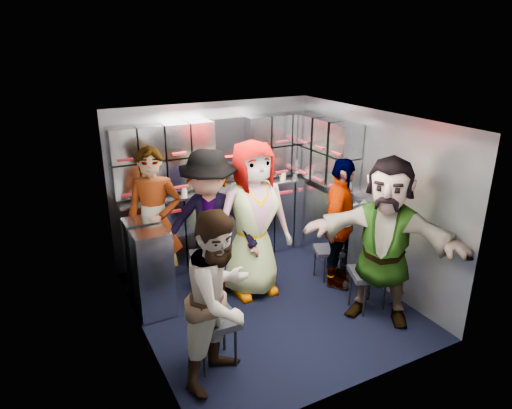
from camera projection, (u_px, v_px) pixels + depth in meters
name	position (u px, v px, depth m)	size (l,w,h in m)	color
floor	(268.00, 303.00, 5.22)	(3.00, 3.00, 0.00)	black
wall_back	(215.00, 181.00, 6.11)	(2.80, 0.04, 2.10)	gray
wall_left	(138.00, 244.00, 4.25)	(0.04, 3.00, 2.10)	gray
wall_right	(371.00, 198.00, 5.47)	(0.04, 3.00, 2.10)	gray
ceiling	(270.00, 120.00, 4.50)	(2.80, 3.00, 0.02)	silver
cart_bank_back	(222.00, 225.00, 6.13)	(2.68, 0.38, 0.99)	#969AA5
cart_bank_left	(149.00, 267.00, 5.00)	(0.38, 0.76, 0.99)	#969AA5
counter	(221.00, 188.00, 5.95)	(2.68, 0.42, 0.03)	silver
locker_bank_back	(218.00, 152.00, 5.83)	(2.68, 0.28, 0.82)	#969AA5
locker_bank_right	(328.00, 152.00, 5.83)	(0.28, 1.00, 0.82)	#969AA5
right_cabinet	(328.00, 225.00, 6.09)	(0.28, 1.20, 1.00)	#969AA5
coffee_niche	(229.00, 151.00, 5.97)	(0.46, 0.16, 0.84)	black
red_latch_strip	(227.00, 202.00, 5.83)	(2.60, 0.02, 0.03)	#A31821
jump_seat_near_left	(214.00, 323.00, 4.13)	(0.43, 0.41, 0.49)	black
jump_seat_mid_left	(206.00, 258.00, 5.45)	(0.44, 0.43, 0.43)	black
jump_seat_center	(246.00, 254.00, 5.50)	(0.40, 0.38, 0.46)	black
jump_seat_mid_right	(328.00, 252.00, 5.68)	(0.43, 0.42, 0.40)	black
jump_seat_near_right	(369.00, 276.00, 5.01)	(0.50, 0.49, 0.46)	black
attendant_standing	(155.00, 223.00, 5.21)	(0.64, 0.42, 1.75)	black
attendant_arc_a	(220.00, 298.00, 3.85)	(0.77, 0.60, 1.59)	black
attendant_arc_b	(210.00, 226.00, 5.13)	(1.13, 0.65, 1.75)	black
attendant_arc_c	(253.00, 220.00, 5.17)	(0.90, 0.58, 1.84)	black
attendant_arc_d	(339.00, 224.00, 5.38)	(0.93, 0.39, 1.59)	black
attendant_arc_e	(385.00, 241.00, 4.69)	(1.66, 0.53, 1.79)	black
bottle_left	(153.00, 189.00, 5.46)	(0.07, 0.07, 0.26)	white
bottle_mid	(202.00, 181.00, 5.74)	(0.07, 0.07, 0.26)	white
bottle_right	(295.00, 168.00, 6.34)	(0.07, 0.07, 0.25)	white
cup_left	(184.00, 191.00, 5.65)	(0.07, 0.07, 0.10)	#C6B38B
cup_right	(283.00, 175.00, 6.26)	(0.08, 0.08, 0.11)	#C6B38B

